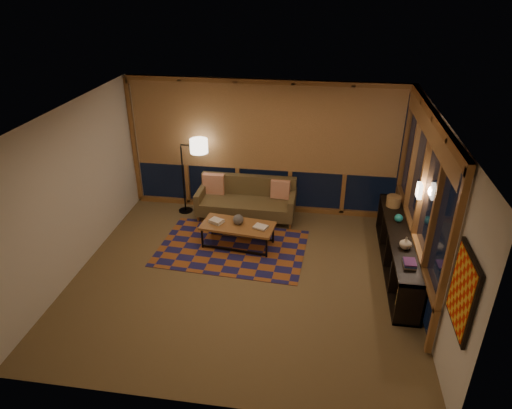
# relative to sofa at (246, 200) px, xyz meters

# --- Properties ---
(floor) EXTENTS (5.50, 5.00, 0.01)m
(floor) POSITION_rel_sofa_xyz_m (0.29, -2.00, -0.40)
(floor) COLOR olive
(floor) RESTS_ON ground
(ceiling) EXTENTS (5.50, 5.00, 0.01)m
(ceiling) POSITION_rel_sofa_xyz_m (0.29, -2.00, 2.30)
(ceiling) COLOR beige
(ceiling) RESTS_ON walls
(walls) EXTENTS (5.51, 5.01, 2.70)m
(walls) POSITION_rel_sofa_xyz_m (0.29, -2.00, 0.95)
(walls) COLOR silver
(walls) RESTS_ON floor
(window_wall_back) EXTENTS (5.30, 0.16, 2.60)m
(window_wall_back) POSITION_rel_sofa_xyz_m (0.29, 0.43, 0.95)
(window_wall_back) COLOR #A36C3C
(window_wall_back) RESTS_ON walls
(window_wall_right) EXTENTS (0.16, 3.70, 2.60)m
(window_wall_right) POSITION_rel_sofa_xyz_m (2.97, -1.40, 0.95)
(window_wall_right) COLOR #A36C3C
(window_wall_right) RESTS_ON walls
(wall_art) EXTENTS (0.06, 0.74, 0.94)m
(wall_art) POSITION_rel_sofa_xyz_m (3.00, -3.85, 1.05)
(wall_art) COLOR red
(wall_art) RESTS_ON walls
(wall_sconce) EXTENTS (0.12, 0.18, 0.22)m
(wall_sconce) POSITION_rel_sofa_xyz_m (2.91, -1.55, 1.15)
(wall_sconce) COLOR #FFEDD0
(wall_sconce) RESTS_ON walls
(sofa) EXTENTS (1.94, 0.81, 0.79)m
(sofa) POSITION_rel_sofa_xyz_m (0.00, 0.00, 0.00)
(sofa) COLOR brown
(sofa) RESTS_ON floor
(pillow_left) EXTENTS (0.44, 0.15, 0.44)m
(pillow_left) POSITION_rel_sofa_xyz_m (-0.71, 0.22, 0.22)
(pillow_left) COLOR red
(pillow_left) RESTS_ON sofa
(pillow_right) EXTENTS (0.39, 0.16, 0.38)m
(pillow_right) POSITION_rel_sofa_xyz_m (0.67, 0.18, 0.19)
(pillow_right) COLOR red
(pillow_right) RESTS_ON sofa
(area_rug) EXTENTS (2.70, 1.89, 0.01)m
(area_rug) POSITION_rel_sofa_xyz_m (-0.06, -1.18, -0.39)
(area_rug) COLOR #955122
(area_rug) RESTS_ON floor
(coffee_table) EXTENTS (1.36, 0.75, 0.43)m
(coffee_table) POSITION_rel_sofa_xyz_m (0.03, -1.06, -0.18)
(coffee_table) COLOR #A36C3C
(coffee_table) RESTS_ON floor
(book_stack_a) EXTENTS (0.33, 0.30, 0.08)m
(book_stack_a) POSITION_rel_sofa_xyz_m (-0.37, -1.04, 0.08)
(book_stack_a) COLOR white
(book_stack_a) RESTS_ON coffee_table
(book_stack_b) EXTENTS (0.26, 0.24, 0.04)m
(book_stack_b) POSITION_rel_sofa_xyz_m (0.45, -1.11, 0.06)
(book_stack_b) COLOR white
(book_stack_b) RESTS_ON coffee_table
(ceramic_pot) EXTENTS (0.23, 0.23, 0.19)m
(ceramic_pot) POSITION_rel_sofa_xyz_m (0.03, -1.03, 0.13)
(ceramic_pot) COLOR black
(ceramic_pot) RESTS_ON coffee_table
(floor_lamp) EXTENTS (0.54, 0.36, 1.60)m
(floor_lamp) POSITION_rel_sofa_xyz_m (-1.30, 0.09, 0.40)
(floor_lamp) COLOR black
(floor_lamp) RESTS_ON floor
(bookshelf) EXTENTS (0.40, 2.85, 0.71)m
(bookshelf) POSITION_rel_sofa_xyz_m (2.78, -1.39, -0.04)
(bookshelf) COLOR black
(bookshelf) RESTS_ON floor
(basket) EXTENTS (0.28, 0.28, 0.19)m
(basket) POSITION_rel_sofa_xyz_m (2.76, -0.45, 0.41)
(basket) COLOR olive
(basket) RESTS_ON bookshelf
(teal_bowl) EXTENTS (0.16, 0.16, 0.14)m
(teal_bowl) POSITION_rel_sofa_xyz_m (2.78, -1.04, 0.39)
(teal_bowl) COLOR #176F6D
(teal_bowl) RESTS_ON bookshelf
(vase) EXTENTS (0.21, 0.21, 0.19)m
(vase) POSITION_rel_sofa_xyz_m (2.78, -1.86, 0.41)
(vase) COLOR beige
(vase) RESTS_ON bookshelf
(shelf_book_stack) EXTENTS (0.24, 0.29, 0.07)m
(shelf_book_stack) POSITION_rel_sofa_xyz_m (2.78, -2.32, 0.35)
(shelf_book_stack) COLOR white
(shelf_book_stack) RESTS_ON bookshelf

